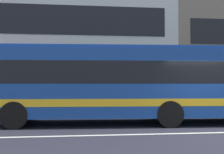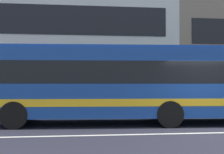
{
  "view_description": "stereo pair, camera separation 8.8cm",
  "coord_description": "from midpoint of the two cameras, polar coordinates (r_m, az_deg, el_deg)",
  "views": [
    {
      "loc": [
        -4.47,
        -8.72,
        1.69
      ],
      "look_at": [
        -3.19,
        2.32,
        1.9
      ],
      "focal_mm": 43.92,
      "sensor_mm": 36.0,
      "label": 1
    },
    {
      "loc": [
        -4.38,
        -8.73,
        1.69
      ],
      "look_at": [
        -3.19,
        2.32,
        1.9
      ],
      "focal_mm": 43.92,
      "sensor_mm": 36.0,
      "label": 2
    }
  ],
  "objects": [
    {
      "name": "transit_bus",
      "position": [
        11.39,
        7.02,
        -0.96
      ],
      "size": [
        12.04,
        3.16,
        3.11
      ],
      "color": "#184198",
      "rests_on": "ground_plane"
    },
    {
      "name": "apartment_block_left",
      "position": [
        25.24,
        -19.64,
        6.94
      ],
      "size": [
        25.78,
        10.33,
        10.38
      ],
      "color": "silver",
      "rests_on": "ground_plane"
    },
    {
      "name": "lane_centre_line",
      "position": [
        9.93,
        20.84,
        -10.81
      ],
      "size": [
        60.0,
        0.16,
        0.01
      ],
      "primitive_type": "cube",
      "color": "silver",
      "rests_on": "ground_plane"
    },
    {
      "name": "ground_plane",
      "position": [
        9.93,
        20.84,
        -10.83
      ],
      "size": [
        160.0,
        160.0,
        0.0
      ],
      "primitive_type": "plane",
      "color": "#242531"
    },
    {
      "name": "hedge_row_far",
      "position": [
        16.32,
        18.58,
        -5.28
      ],
      "size": [
        15.08,
        1.1,
        0.97
      ],
      "primitive_type": "cube",
      "color": "#286532",
      "rests_on": "ground_plane"
    }
  ]
}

